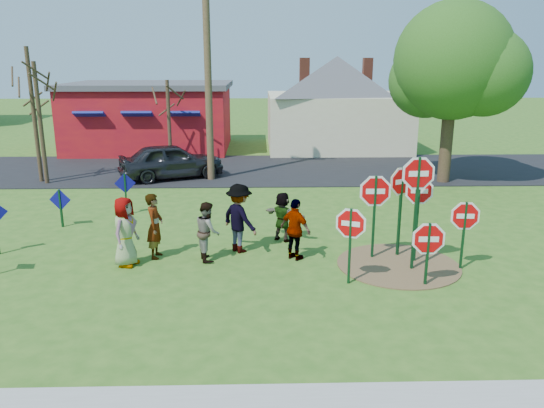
% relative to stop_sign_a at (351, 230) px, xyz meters
% --- Properties ---
extents(ground, '(120.00, 120.00, 0.00)m').
position_rel_stop_sign_a_xyz_m(ground, '(-3.00, 2.11, -1.36)').
color(ground, '#32601B').
rests_on(ground, ground).
extents(road, '(120.00, 7.50, 0.04)m').
position_rel_stop_sign_a_xyz_m(road, '(-3.00, 13.61, -1.34)').
color(road, black).
rests_on(road, ground).
extents(dirt_patch, '(3.20, 3.20, 0.03)m').
position_rel_stop_sign_a_xyz_m(dirt_patch, '(1.50, 1.11, -1.35)').
color(dirt_patch, brown).
rests_on(dirt_patch, ground).
extents(red_building, '(9.40, 7.69, 3.90)m').
position_rel_stop_sign_a_xyz_m(red_building, '(-8.50, 20.10, 0.60)').
color(red_building, maroon).
rests_on(red_building, ground).
extents(cream_house, '(9.40, 9.40, 6.50)m').
position_rel_stop_sign_a_xyz_m(cream_house, '(2.50, 20.11, 1.56)').
color(cream_house, beige).
rests_on(cream_house, ground).
extents(stop_sign_a, '(0.93, 0.39, 2.01)m').
position_rel_stop_sign_a_xyz_m(stop_sign_a, '(0.00, 0.00, 0.00)').
color(stop_sign_a, '#0F3A1C').
rests_on(stop_sign_a, ground).
extents(stop_sign_b, '(0.95, 0.48, 2.63)m').
position_rel_stop_sign_a_xyz_m(stop_sign_b, '(1.65, 1.81, 0.53)').
color(stop_sign_b, '#0F3A1C').
rests_on(stop_sign_b, ground).
extents(stop_sign_c, '(1.13, 0.08, 3.09)m').
position_rel_stop_sign_a_xyz_m(stop_sign_c, '(1.77, 0.82, 0.82)').
color(stop_sign_c, '#0F3A1C').
rests_on(stop_sign_c, ground).
extents(stop_sign_d, '(0.98, 0.13, 2.44)m').
position_rel_stop_sign_a_xyz_m(stop_sign_d, '(2.00, 1.37, 0.39)').
color(stop_sign_d, '#0F3A1C').
rests_on(stop_sign_d, ground).
extents(stop_sign_e, '(1.07, 0.07, 1.70)m').
position_rel_stop_sign_a_xyz_m(stop_sign_e, '(1.82, -0.16, -0.28)').
color(stop_sign_e, '#0F3A1C').
rests_on(stop_sign_e, ground).
extents(stop_sign_f, '(1.00, 0.09, 1.93)m').
position_rel_stop_sign_a_xyz_m(stop_sign_f, '(3.04, 0.82, -0.04)').
color(stop_sign_f, '#0F3A1C').
rests_on(stop_sign_f, ground).
extents(stop_sign_g, '(1.15, 0.08, 2.45)m').
position_rel_stop_sign_a_xyz_m(stop_sign_g, '(0.92, 1.67, 0.31)').
color(stop_sign_g, '#0F3A1C').
rests_on(stop_sign_g, ground).
extents(blue_diamond_c, '(0.71, 0.11, 1.26)m').
position_rel_stop_sign_a_xyz_m(blue_diamond_c, '(-8.50, 4.69, -0.60)').
color(blue_diamond_c, '#0F3A1C').
rests_on(blue_diamond_c, ground).
extents(blue_diamond_d, '(0.71, 0.13, 1.47)m').
position_rel_stop_sign_a_xyz_m(blue_diamond_d, '(-6.75, 6.05, -0.45)').
color(blue_diamond_d, '#0F3A1C').
rests_on(blue_diamond_d, ground).
extents(person_a, '(0.83, 1.04, 1.85)m').
position_rel_stop_sign_a_xyz_m(person_a, '(-5.63, 1.32, -0.44)').
color(person_a, '#404C92').
rests_on(person_a, ground).
extents(person_b, '(0.47, 0.68, 1.79)m').
position_rel_stop_sign_a_xyz_m(person_b, '(-4.97, 1.88, -0.47)').
color(person_b, teal).
rests_on(person_b, ground).
extents(person_c, '(0.78, 0.91, 1.60)m').
position_rel_stop_sign_a_xyz_m(person_c, '(-3.53, 1.68, -0.56)').
color(person_c, '#955139').
rests_on(person_c, ground).
extents(person_d, '(1.38, 1.41, 1.94)m').
position_rel_stop_sign_a_xyz_m(person_d, '(-2.70, 2.28, -0.39)').
color(person_d, '#35363B').
rests_on(person_d, ground).
extents(person_e, '(1.00, 0.98, 1.69)m').
position_rel_stop_sign_a_xyz_m(person_e, '(-1.18, 1.62, -0.52)').
color(person_e, '#492C5B').
rests_on(person_e, ground).
extents(person_f, '(1.36, 1.18, 1.48)m').
position_rel_stop_sign_a_xyz_m(person_f, '(-1.45, 3.18, -0.62)').
color(person_f, '#17482C').
rests_on(person_f, ground).
extents(suv, '(4.97, 3.46, 1.57)m').
position_rel_stop_sign_a_xyz_m(suv, '(-6.06, 11.71, -0.54)').
color(suv, '#2C2C30').
rests_on(suv, road).
extents(utility_pole, '(2.42, 0.44, 9.89)m').
position_rel_stop_sign_a_xyz_m(utility_pole, '(-4.28, 11.43, 3.84)').
color(utility_pole, '#4C3823').
rests_on(utility_pole, ground).
extents(leafy_tree, '(5.36, 4.89, 7.62)m').
position_rel_stop_sign_a_xyz_m(leafy_tree, '(6.08, 10.71, 3.54)').
color(leafy_tree, '#382819').
rests_on(leafy_tree, ground).
extents(bare_tree_west, '(1.80, 1.80, 5.75)m').
position_rel_stop_sign_a_xyz_m(bare_tree_west, '(-11.71, 11.21, 2.36)').
color(bare_tree_west, '#382819').
rests_on(bare_tree_west, ground).
extents(bare_tree_east, '(1.80, 1.80, 4.24)m').
position_rel_stop_sign_a_xyz_m(bare_tree_east, '(-6.65, 15.15, 1.38)').
color(bare_tree_east, '#382819').
rests_on(bare_tree_east, ground).
extents(bare_tree_mid, '(1.80, 1.80, 5.15)m').
position_rel_stop_sign_a_xyz_m(bare_tree_mid, '(-11.33, 10.84, 1.97)').
color(bare_tree_mid, '#382819').
rests_on(bare_tree_mid, ground).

